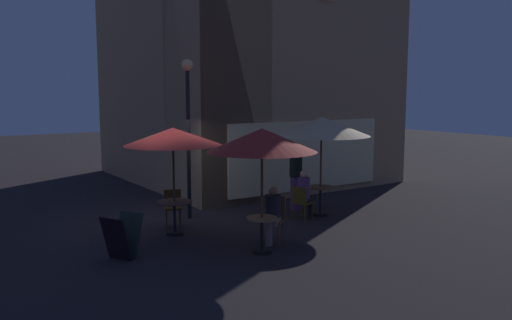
# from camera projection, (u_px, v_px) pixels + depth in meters

# --- Properties ---
(ground_plane) EXTENTS (60.00, 60.00, 0.00)m
(ground_plane) POSITION_uv_depth(u_px,v_px,m) (176.00, 228.00, 12.48)
(ground_plane) COLOR black
(cafe_building) EXTENTS (8.06, 8.70, 8.63)m
(cafe_building) POSITION_uv_depth(u_px,v_px,m) (229.00, 57.00, 17.44)
(cafe_building) COLOR tan
(cafe_building) RESTS_ON ground
(street_lamp_near_corner) EXTENTS (0.29, 0.29, 3.98)m
(street_lamp_near_corner) POSITION_uv_depth(u_px,v_px,m) (188.00, 113.00, 13.09)
(street_lamp_near_corner) COLOR black
(street_lamp_near_corner) RESTS_ON ground
(menu_sandwich_board) EXTENTS (0.82, 0.79, 0.85)m
(menu_sandwich_board) POSITION_uv_depth(u_px,v_px,m) (122.00, 237.00, 10.13)
(menu_sandwich_board) COLOR #202A24
(menu_sandwich_board) RESTS_ON ground
(cafe_table_0) EXTENTS (0.79, 0.79, 0.76)m
(cafe_table_0) POSITION_uv_depth(u_px,v_px,m) (174.00, 209.00, 11.83)
(cafe_table_0) COLOR black
(cafe_table_0) RESTS_ON ground
(cafe_table_1) EXTENTS (0.62, 0.62, 0.72)m
(cafe_table_1) POSITION_uv_depth(u_px,v_px,m) (262.00, 229.00, 10.52)
(cafe_table_1) COLOR black
(cafe_table_1) RESTS_ON ground
(cafe_table_2) EXTENTS (0.69, 0.69, 0.76)m
(cafe_table_2) POSITION_uv_depth(u_px,v_px,m) (320.00, 195.00, 13.68)
(cafe_table_2) COLOR black
(cafe_table_2) RESTS_ON ground
(patio_umbrella_0) EXTENTS (2.16, 2.16, 2.41)m
(patio_umbrella_0) POSITION_uv_depth(u_px,v_px,m) (173.00, 137.00, 11.62)
(patio_umbrella_0) COLOR black
(patio_umbrella_0) RESTS_ON ground
(patio_umbrella_1) EXTENTS (2.17, 2.17, 2.49)m
(patio_umbrella_1) POSITION_uv_depth(u_px,v_px,m) (262.00, 141.00, 10.29)
(patio_umbrella_1) COLOR black
(patio_umbrella_1) RESTS_ON ground
(patio_umbrella_2) EXTENTS (2.48, 2.48, 2.55)m
(patio_umbrella_2) POSITION_uv_depth(u_px,v_px,m) (321.00, 127.00, 13.45)
(patio_umbrella_2) COLOR black
(patio_umbrella_2) RESTS_ON ground
(cafe_chair_0) EXTENTS (0.52, 0.52, 0.87)m
(cafe_chair_0) POSITION_uv_depth(u_px,v_px,m) (173.00, 204.00, 12.60)
(cafe_chair_0) COLOR #513315
(cafe_chair_0) RESTS_ON ground
(cafe_chair_1) EXTENTS (0.59, 0.59, 0.97)m
(cafe_chair_1) POSITION_uv_depth(u_px,v_px,m) (274.00, 215.00, 11.34)
(cafe_chair_1) COLOR brown
(cafe_chair_1) RESTS_ON ground
(cafe_chair_2) EXTENTS (0.50, 0.50, 0.86)m
(cafe_chair_2) POSITION_uv_depth(u_px,v_px,m) (302.00, 200.00, 13.08)
(cafe_chair_2) COLOR #534114
(cafe_chair_2) RESTS_ON ground
(patron_seated_0) EXTENTS (0.52, 0.49, 1.21)m
(patron_seated_0) POSITION_uv_depth(u_px,v_px,m) (272.00, 211.00, 11.18)
(patron_seated_0) COLOR #7B645D
(patron_seated_0) RESTS_ON ground
(patron_seated_1) EXTENTS (0.51, 0.39, 1.27)m
(patron_seated_1) POSITION_uv_depth(u_px,v_px,m) (305.00, 192.00, 13.16)
(patron_seated_1) COLOR black
(patron_seated_1) RESTS_ON ground
(patron_standing_2) EXTENTS (0.34, 0.34, 1.76)m
(patron_standing_2) POSITION_uv_depth(u_px,v_px,m) (296.00, 178.00, 14.23)
(patron_standing_2) COLOR #5A3369
(patron_standing_2) RESTS_ON ground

